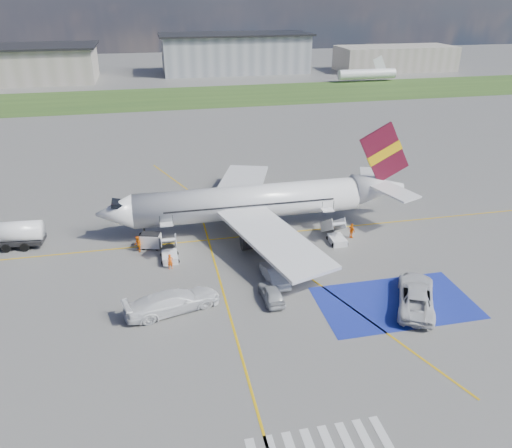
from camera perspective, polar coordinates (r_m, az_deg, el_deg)
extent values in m
plane|color=#60605E|center=(47.27, 2.47, -7.74)|extent=(400.00, 400.00, 0.00)
cube|color=#2D4C1E|center=(136.13, -7.88, 14.16)|extent=(400.00, 30.00, 0.01)
cube|color=gold|center=(57.42, -0.52, -1.35)|extent=(120.00, 0.20, 0.01)
cube|color=gold|center=(38.61, -1.16, -16.53)|extent=(0.20, 60.00, 0.01)
cube|color=gold|center=(57.42, -0.52, -1.35)|extent=(20.71, 56.45, 0.01)
cube|color=navy|center=(47.45, 15.63, -8.64)|extent=(14.00, 8.00, 0.01)
cube|color=silver|center=(34.36, 10.69, -23.82)|extent=(0.60, 4.00, 0.01)
cube|color=silver|center=(34.74, 12.68, -23.34)|extent=(0.60, 4.00, 0.01)
cube|color=silver|center=(35.16, 14.61, -22.86)|extent=(0.60, 4.00, 0.01)
cube|color=gray|center=(177.02, -2.40, 18.86)|extent=(48.00, 18.00, 12.00)
cube|color=gray|center=(188.16, 15.61, 17.78)|extent=(40.00, 16.00, 8.00)
cylinder|color=white|center=(57.78, -0.94, 2.53)|extent=(26.00, 3.90, 3.90)
cone|color=white|center=(57.04, -15.88, 1.20)|extent=(4.00, 3.90, 3.90)
cube|color=black|center=(56.59, -15.40, 2.23)|extent=(1.67, 1.90, 0.82)
cone|color=white|center=(62.60, 13.79, 4.01)|extent=(6.50, 3.90, 3.90)
cube|color=white|center=(50.71, 2.07, -1.64)|extent=(9.86, 15.95, 1.40)
cube|color=white|center=(65.95, -1.54, 4.91)|extent=(9.86, 15.95, 1.40)
cylinder|color=#38383A|center=(53.65, 0.26, -1.70)|extent=(3.40, 2.10, 2.10)
cylinder|color=#38383A|center=(63.63, -1.92, 2.78)|extent=(3.40, 2.10, 2.10)
cube|color=#5B0F22|center=(61.33, 14.47, 7.86)|extent=(6.62, 0.30, 7.45)
cube|color=yellow|center=(61.33, 14.47, 7.86)|extent=(4.36, 0.40, 3.08)
cube|color=white|center=(59.97, 15.65, 3.57)|extent=(4.73, 5.95, 0.49)
cube|color=white|center=(65.31, 13.16, 5.62)|extent=(4.73, 5.95, 0.49)
cube|color=black|center=(55.88, -0.55, 2.10)|extent=(19.50, 0.04, 0.18)
cube|color=black|center=(59.43, -1.32, 3.56)|extent=(19.50, 0.04, 0.18)
cube|color=white|center=(53.91, -10.00, -1.92)|extent=(1.40, 3.73, 2.32)
cube|color=white|center=(55.17, -10.19, -0.06)|extent=(1.40, 1.00, 0.12)
cylinder|color=black|center=(54.93, -10.96, 0.39)|extent=(0.06, 0.06, 1.10)
cylinder|color=black|center=(54.95, -9.50, 0.52)|extent=(0.06, 0.06, 1.10)
cube|color=white|center=(53.01, -9.81, -3.75)|extent=(1.60, 2.40, 0.70)
cube|color=white|center=(57.28, 8.76, -0.13)|extent=(1.40, 3.73, 2.32)
cube|color=white|center=(58.46, 8.19, 1.58)|extent=(1.40, 1.00, 0.12)
cylinder|color=black|center=(58.01, 7.57, 2.02)|extent=(0.06, 0.06, 1.10)
cylinder|color=black|center=(58.48, 8.87, 2.13)|extent=(0.06, 0.06, 1.10)
cube|color=white|center=(56.43, 9.25, -1.82)|extent=(1.60, 2.40, 0.70)
cylinder|color=white|center=(60.21, -26.20, -0.79)|extent=(6.68, 2.75, 2.20)
cube|color=black|center=(60.66, -26.00, -1.73)|extent=(6.68, 2.75, 0.48)
cube|color=white|center=(55.60, -11.92, -1.86)|extent=(2.37, 1.81, 1.47)
cube|color=black|center=(55.25, -11.99, -1.13)|extent=(2.24, 1.68, 0.13)
cube|color=white|center=(69.62, 12.04, 3.37)|extent=(5.16, 2.65, 0.82)
cube|color=black|center=(70.07, 12.92, 4.06)|extent=(3.40, 1.89, 0.91)
imported|color=#B2B4B9|center=(45.74, 1.79, -7.88)|extent=(1.87, 4.35, 1.46)
imported|color=#B3B6BB|center=(48.38, 2.15, -5.72)|extent=(2.01, 5.16, 1.68)
imported|color=silver|center=(47.13, 17.88, -7.45)|extent=(5.70, 7.18, 2.45)
imported|color=white|center=(44.65, -9.54, -8.40)|extent=(6.78, 4.05, 2.48)
imported|color=#FB5C0D|center=(51.18, -9.77, -4.27)|extent=(0.69, 0.56, 1.63)
imported|color=orange|center=(55.09, -13.36, -2.27)|extent=(0.88, 1.02, 1.80)
imported|color=orange|center=(57.61, 10.88, -0.76)|extent=(0.74, 1.13, 1.79)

